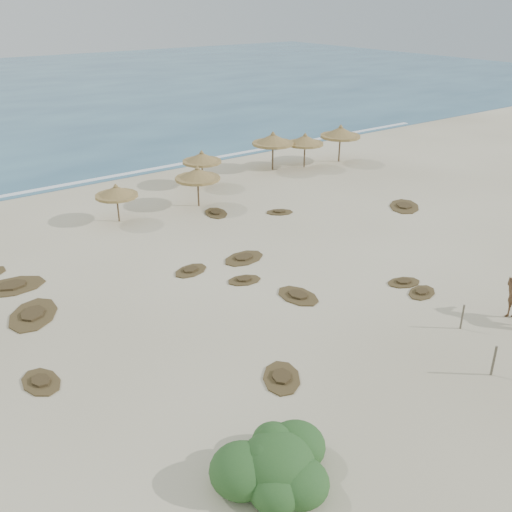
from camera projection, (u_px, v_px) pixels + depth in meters
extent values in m
plane|color=beige|center=(335.00, 322.00, 24.55)|extent=(160.00, 160.00, 0.00)
cube|color=white|center=(101.00, 178.00, 43.65)|extent=(70.00, 0.60, 0.01)
cylinder|color=brown|center=(118.00, 207.00, 35.08)|extent=(0.10, 0.10, 1.83)
cylinder|color=olive|center=(117.00, 196.00, 34.76)|extent=(2.81, 2.81, 0.16)
cone|color=olive|center=(116.00, 191.00, 34.64)|extent=(2.72, 2.72, 0.65)
cone|color=olive|center=(115.00, 185.00, 34.48)|extent=(0.31, 0.31, 0.19)
cylinder|color=brown|center=(198.00, 191.00, 37.58)|extent=(0.12, 0.12, 2.08)
cylinder|color=olive|center=(198.00, 178.00, 37.22)|extent=(3.27, 3.27, 0.18)
cone|color=olive|center=(197.00, 174.00, 37.09)|extent=(3.16, 3.16, 0.74)
cone|color=olive|center=(197.00, 167.00, 36.90)|extent=(0.36, 0.36, 0.22)
cylinder|color=brown|center=(202.00, 173.00, 41.58)|extent=(0.11, 0.11, 2.00)
cylinder|color=olive|center=(202.00, 162.00, 41.23)|extent=(3.03, 3.03, 0.17)
cone|color=olive|center=(202.00, 157.00, 41.10)|extent=(2.93, 2.93, 0.71)
cone|color=olive|center=(202.00, 151.00, 40.92)|extent=(0.34, 0.34, 0.21)
cylinder|color=brown|center=(273.00, 155.00, 45.44)|extent=(0.13, 0.13, 2.31)
cylinder|color=olive|center=(273.00, 143.00, 45.04)|extent=(3.30, 3.30, 0.20)
cone|color=olive|center=(273.00, 139.00, 44.89)|extent=(3.19, 3.19, 0.82)
cone|color=olive|center=(273.00, 133.00, 44.68)|extent=(0.40, 0.40, 0.24)
cylinder|color=brown|center=(305.00, 154.00, 46.12)|extent=(0.12, 0.12, 2.11)
cylinder|color=olive|center=(305.00, 144.00, 45.76)|extent=(3.49, 3.49, 0.18)
cone|color=olive|center=(305.00, 140.00, 45.62)|extent=(3.37, 3.37, 0.75)
cone|color=olive|center=(305.00, 134.00, 45.43)|extent=(0.36, 0.36, 0.22)
cylinder|color=brown|center=(340.00, 148.00, 47.61)|extent=(0.13, 0.13, 2.34)
cylinder|color=olive|center=(340.00, 136.00, 47.20)|extent=(4.18, 4.18, 0.20)
cone|color=olive|center=(341.00, 132.00, 47.05)|extent=(4.04, 4.04, 0.84)
cone|color=olive|center=(341.00, 126.00, 46.84)|extent=(0.40, 0.40, 0.25)
cylinder|color=#675F4D|center=(494.00, 361.00, 20.90)|extent=(0.10, 0.10, 1.26)
cylinder|color=#675F4D|center=(462.00, 317.00, 23.86)|extent=(0.10, 0.10, 1.14)
ellipsoid|color=#355D28|center=(277.00, 465.00, 16.31)|extent=(2.24, 2.24, 1.68)
ellipsoid|color=#355D28|center=(296.00, 446.00, 17.14)|extent=(1.79, 1.79, 1.34)
ellipsoid|color=#355D28|center=(242.00, 470.00, 16.18)|extent=(1.90, 1.90, 1.43)
ellipsoid|color=#355D28|center=(300.00, 483.00, 15.92)|extent=(1.68, 1.68, 1.26)
ellipsoid|color=#355D28|center=(276.00, 489.00, 15.74)|extent=(1.57, 1.57, 1.17)
ellipsoid|color=#355D28|center=(274.00, 441.00, 17.50)|extent=(1.34, 1.34, 1.01)
ellipsoid|color=#355D28|center=(274.00, 438.00, 16.73)|extent=(1.01, 1.01, 0.75)
ellipsoid|color=#355D28|center=(265.00, 456.00, 16.02)|extent=(0.89, 0.89, 0.67)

